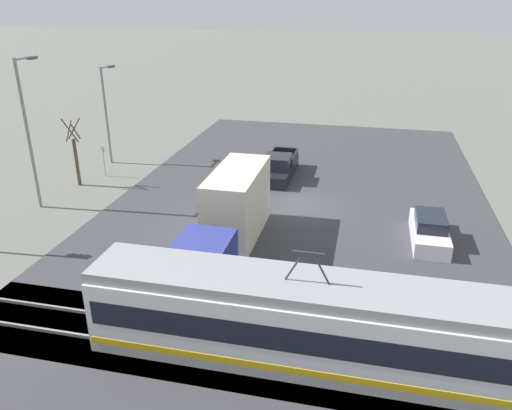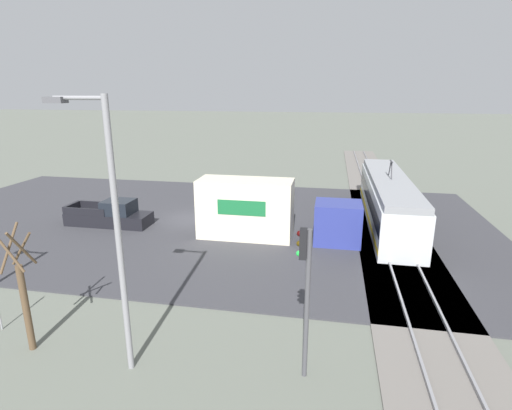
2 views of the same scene
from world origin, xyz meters
name	(u,v)px [view 1 (image 1 of 2)]	position (x,y,z in m)	size (l,w,h in m)	color
ground_plane	(299,207)	(0.00, 0.00, 0.00)	(320.00, 320.00, 0.00)	#60665B
road_surface	(299,206)	(0.00, 0.00, 0.04)	(23.19, 42.49, 0.08)	#38383D
rail_bed	(244,350)	(0.00, 14.02, 0.05)	(75.82, 4.40, 0.22)	slate
light_rail_tram	(305,322)	(-2.22, 14.02, 1.64)	(15.42, 2.73, 4.35)	silver
box_truck	(231,216)	(2.68, 6.17, 1.79)	(2.38, 10.09, 3.71)	navy
pickup_truck	(279,168)	(2.18, -4.94, 0.75)	(1.92, 5.84, 1.79)	black
sedan_car_0	(429,230)	(-7.43, 3.24, 0.69)	(1.77, 4.61, 1.49)	silver
street_tree	(76,155)	(15.43, -0.42, 2.14)	(1.11, 0.93, 4.70)	brown
street_lamp_near_crossing	(28,125)	(15.71, 3.42, 5.13)	(0.36, 1.95, 8.99)	gray
street_lamp_mid_block	(107,108)	(15.70, -5.72, 4.29)	(0.36, 1.95, 7.35)	gray
no_parking_sign	(104,158)	(14.58, -2.51, 1.38)	(0.32, 0.08, 2.26)	gray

